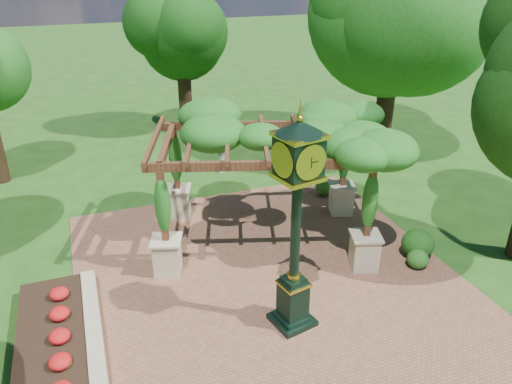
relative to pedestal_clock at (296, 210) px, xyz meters
name	(u,v)px	position (x,y,z in m)	size (l,w,h in m)	color
ground	(291,313)	(0.12, 0.34, -3.07)	(120.00, 120.00, 0.00)	#1E4714
brick_plaza	(275,290)	(0.12, 1.34, -3.05)	(10.00, 12.00, 0.04)	brown
border_wall	(95,338)	(-4.48, 0.84, -2.87)	(0.35, 5.00, 0.40)	#C6B793
flower_bed	(52,349)	(-5.38, 0.84, -2.89)	(1.50, 5.00, 0.36)	red
pedestal_clock	(296,210)	(0.00, 0.00, 0.00)	(1.20, 1.20, 5.14)	black
pergola	(264,140)	(0.72, 3.85, 0.20)	(7.22, 5.65, 3.98)	beige
sundial	(221,161)	(1.08, 9.57, -2.66)	(0.62, 0.62, 0.94)	gray
shrub_front	(418,259)	(4.24, 0.92, -2.76)	(0.60, 0.60, 0.54)	#27601B
shrub_mid	(418,244)	(4.57, 1.40, -2.61)	(0.93, 0.93, 0.84)	#1B4B15
shrub_back	(325,187)	(3.95, 5.99, -2.71)	(0.70, 0.70, 0.63)	#265C1A
tree_north	(181,29)	(0.83, 14.66, 1.87)	(3.62, 3.62, 7.22)	#311F13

